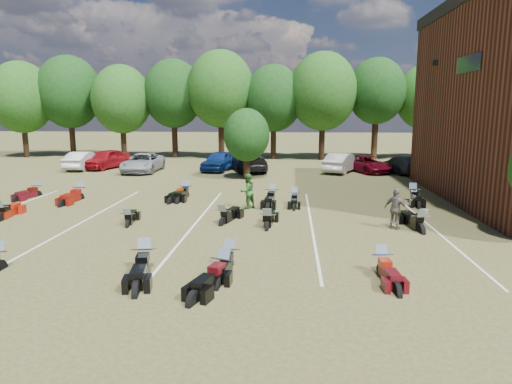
# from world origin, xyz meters

# --- Properties ---
(ground) EXTENTS (160.00, 160.00, 0.00)m
(ground) POSITION_xyz_m (0.00, 0.00, 0.00)
(ground) COLOR brown
(ground) RESTS_ON ground
(car_0) EXTENTS (3.17, 5.03, 1.60)m
(car_0) POSITION_xyz_m (-14.13, 20.34, 0.80)
(car_0) COLOR maroon
(car_0) RESTS_ON ground
(car_1) EXTENTS (1.62, 4.46, 1.46)m
(car_1) POSITION_xyz_m (-15.77, 19.71, 0.73)
(car_1) COLOR #BBBCC0
(car_1) RESTS_ON ground
(car_2) EXTENTS (2.53, 5.30, 1.46)m
(car_2) POSITION_xyz_m (-10.47, 18.56, 0.73)
(car_2) COLOR #97999F
(car_2) RESTS_ON ground
(car_3) EXTENTS (3.94, 5.96, 1.60)m
(car_3) POSITION_xyz_m (-2.32, 19.61, 0.80)
(car_3) COLOR black
(car_3) RESTS_ON ground
(car_4) EXTENTS (2.71, 4.87, 1.57)m
(car_4) POSITION_xyz_m (-4.64, 19.87, 0.78)
(car_4) COLOR navy
(car_4) RESTS_ON ground
(car_5) EXTENTS (3.35, 4.85, 1.52)m
(car_5) POSITION_xyz_m (5.03, 19.55, 0.76)
(car_5) COLOR beige
(car_5) RESTS_ON ground
(car_6) EXTENTS (3.78, 5.06, 1.28)m
(car_6) POSITION_xyz_m (7.08, 19.70, 0.64)
(car_6) COLOR #5A0513
(car_6) RESTS_ON ground
(car_7) EXTENTS (3.03, 4.89, 1.32)m
(car_7) POSITION_xyz_m (9.56, 19.45, 0.66)
(car_7) COLOR #333337
(car_7) RESTS_ON ground
(person_green) EXTENTS (1.07, 1.07, 1.75)m
(person_green) POSITION_xyz_m (-1.04, 5.92, 0.88)
(person_green) COLOR #2B6224
(person_green) RESTS_ON ground
(person_grey) EXTENTS (1.04, 0.94, 1.70)m
(person_grey) POSITION_xyz_m (5.40, 2.47, 0.85)
(person_grey) COLOR #58524C
(person_grey) RESTS_ON ground
(motorcycle_3) EXTENTS (1.24, 2.62, 1.40)m
(motorcycle_3) POSITION_xyz_m (-3.34, -3.12, 0.00)
(motorcycle_3) COLOR black
(motorcycle_3) RESTS_ON ground
(motorcycle_4) EXTENTS (0.85, 2.26, 1.24)m
(motorcycle_4) POSITION_xyz_m (-0.79, -2.65, 0.00)
(motorcycle_4) COLOR black
(motorcycle_4) RESTS_ON ground
(motorcycle_5) EXTENTS (1.43, 2.48, 1.32)m
(motorcycle_5) POSITION_xyz_m (-0.84, -3.74, 0.00)
(motorcycle_5) COLOR black
(motorcycle_5) RESTS_ON ground
(motorcycle_6) EXTENTS (0.85, 2.22, 1.21)m
(motorcycle_6) POSITION_xyz_m (3.85, -2.81, 0.00)
(motorcycle_6) COLOR #490A0F
(motorcycle_6) RESTS_ON ground
(motorcycle_7) EXTENTS (1.02, 2.44, 1.32)m
(motorcycle_7) POSITION_xyz_m (-11.69, 2.57, 0.00)
(motorcycle_7) COLOR #9F1B0B
(motorcycle_7) RESTS_ON ground
(motorcycle_9) EXTENTS (0.95, 2.10, 1.13)m
(motorcycle_9) POSITION_xyz_m (-5.74, 2.05, 0.00)
(motorcycle_9) COLOR black
(motorcycle_9) RESTS_ON ground
(motorcycle_10) EXTENTS (1.30, 2.38, 1.27)m
(motorcycle_10) POSITION_xyz_m (-1.79, 2.65, 0.00)
(motorcycle_10) COLOR black
(motorcycle_10) RESTS_ON ground
(motorcycle_11) EXTENTS (0.88, 2.31, 1.26)m
(motorcycle_11) POSITION_xyz_m (0.15, 2.04, 0.00)
(motorcycle_11) COLOR black
(motorcycle_11) RESTS_ON ground
(motorcycle_13) EXTENTS (1.13, 2.59, 1.40)m
(motorcycle_13) POSITION_xyz_m (6.31, 2.01, 0.00)
(motorcycle_13) COLOR black
(motorcycle_13) RESTS_ON ground
(motorcycle_14) EXTENTS (1.11, 2.30, 1.23)m
(motorcycle_14) POSITION_xyz_m (-13.25, 8.28, 0.00)
(motorcycle_14) COLOR #470A11
(motorcycle_14) RESTS_ON ground
(motorcycle_15) EXTENTS (0.94, 2.51, 1.38)m
(motorcycle_15) POSITION_xyz_m (-10.38, 7.49, 0.00)
(motorcycle_15) COLOR maroon
(motorcycle_15) RESTS_ON ground
(motorcycle_16) EXTENTS (0.83, 2.37, 1.31)m
(motorcycle_16) POSITION_xyz_m (-4.74, 8.65, 0.00)
(motorcycle_16) COLOR black
(motorcycle_16) RESTS_ON ground
(motorcycle_17) EXTENTS (1.22, 2.44, 1.30)m
(motorcycle_17) POSITION_xyz_m (-4.82, 8.49, 0.00)
(motorcycle_17) COLOR black
(motorcycle_17) RESTS_ON ground
(motorcycle_18) EXTENTS (0.71, 2.12, 1.18)m
(motorcycle_18) POSITION_xyz_m (1.30, 7.33, 0.00)
(motorcycle_18) COLOR black
(motorcycle_18) RESTS_ON ground
(motorcycle_19) EXTENTS (0.98, 2.57, 1.40)m
(motorcycle_19) POSITION_xyz_m (0.13, 7.49, 0.00)
(motorcycle_19) COLOR black
(motorcycle_19) RESTS_ON ground
(motorcycle_20) EXTENTS (1.00, 2.50, 1.36)m
(motorcycle_20) POSITION_xyz_m (7.63, 8.40, 0.00)
(motorcycle_20) COLOR black
(motorcycle_20) RESTS_ON ground
(tree_line) EXTENTS (56.00, 6.00, 9.79)m
(tree_line) POSITION_xyz_m (-1.00, 29.00, 6.31)
(tree_line) COLOR black
(tree_line) RESTS_ON ground
(young_tree_midfield) EXTENTS (3.20, 3.20, 4.70)m
(young_tree_midfield) POSITION_xyz_m (-2.00, 15.50, 3.09)
(young_tree_midfield) COLOR black
(young_tree_midfield) RESTS_ON ground
(parking_lines) EXTENTS (20.10, 14.00, 0.01)m
(parking_lines) POSITION_xyz_m (-3.00, 3.00, 0.01)
(parking_lines) COLOR silver
(parking_lines) RESTS_ON ground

